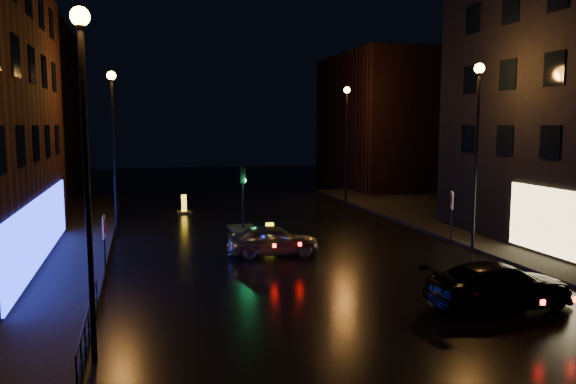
% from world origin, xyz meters
% --- Properties ---
extents(ground, '(120.00, 120.00, 0.00)m').
position_xyz_m(ground, '(0.00, 0.00, 0.00)').
color(ground, black).
rests_on(ground, ground).
extents(pavement_right, '(12.00, 44.00, 0.15)m').
position_xyz_m(pavement_right, '(14.00, 8.00, 0.07)').
color(pavement_right, black).
rests_on(pavement_right, ground).
extents(building_far_left, '(8.00, 16.00, 14.00)m').
position_xyz_m(building_far_left, '(-16.00, 35.00, 7.00)').
color(building_far_left, black).
rests_on(building_far_left, ground).
extents(building_far_right, '(8.00, 14.00, 12.00)m').
position_xyz_m(building_far_right, '(15.00, 32.00, 6.00)').
color(building_far_right, black).
rests_on(building_far_right, ground).
extents(street_lamp_lnear, '(0.44, 0.44, 8.37)m').
position_xyz_m(street_lamp_lnear, '(-7.80, -2.00, 5.56)').
color(street_lamp_lnear, black).
rests_on(street_lamp_lnear, ground).
extents(street_lamp_lfar, '(0.44, 0.44, 8.37)m').
position_xyz_m(street_lamp_lfar, '(-7.80, 14.00, 5.56)').
color(street_lamp_lfar, black).
rests_on(street_lamp_lfar, ground).
extents(street_lamp_rnear, '(0.44, 0.44, 8.37)m').
position_xyz_m(street_lamp_rnear, '(7.80, 6.00, 5.56)').
color(street_lamp_rnear, black).
rests_on(street_lamp_rnear, ground).
extents(street_lamp_rfar, '(0.44, 0.44, 8.37)m').
position_xyz_m(street_lamp_rfar, '(7.80, 22.00, 5.56)').
color(street_lamp_rfar, black).
rests_on(street_lamp_rfar, ground).
extents(traffic_signal, '(1.40, 2.40, 3.45)m').
position_xyz_m(traffic_signal, '(-1.20, 14.00, 0.50)').
color(traffic_signal, black).
rests_on(traffic_signal, ground).
extents(guard_railing, '(0.05, 6.04, 1.00)m').
position_xyz_m(guard_railing, '(-8.00, -1.00, 0.74)').
color(guard_railing, black).
rests_on(guard_railing, ground).
extents(silver_hatchback, '(4.17, 2.02, 1.37)m').
position_xyz_m(silver_hatchback, '(-1.01, 7.73, 0.69)').
color(silver_hatchback, '#989A9F').
rests_on(silver_hatchback, ground).
extents(dark_sedan, '(5.02, 2.39, 1.41)m').
position_xyz_m(dark_sedan, '(4.23, -0.94, 0.71)').
color(dark_sedan, black).
rests_on(dark_sedan, ground).
extents(bollard_near, '(1.33, 1.60, 1.20)m').
position_xyz_m(bollard_near, '(-0.83, 9.17, 0.26)').
color(bollard_near, black).
rests_on(bollard_near, ground).
extents(bollard_far, '(0.94, 1.39, 1.20)m').
position_xyz_m(bollard_far, '(-3.85, 20.81, 0.26)').
color(bollard_far, black).
rests_on(bollard_far, ground).
extents(road_sign_left, '(0.10, 0.60, 2.48)m').
position_xyz_m(road_sign_left, '(-7.90, 5.07, 1.86)').
color(road_sign_left, black).
rests_on(road_sign_left, ground).
extents(road_sign_right, '(0.29, 0.58, 2.53)m').
position_xyz_m(road_sign_right, '(7.90, 7.98, 1.89)').
color(road_sign_right, black).
rests_on(road_sign_right, ground).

